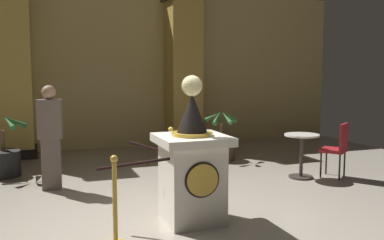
{
  "coord_description": "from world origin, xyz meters",
  "views": [
    {
      "loc": [
        -1.46,
        -5.04,
        1.84
      ],
      "look_at": [
        0.29,
        -0.25,
        1.26
      ],
      "focal_mm": 39.77,
      "sensor_mm": 36.0,
      "label": 1
    }
  ],
  "objects": [
    {
      "name": "back_wall",
      "position": [
        0.0,
        5.36,
        1.93
      ],
      "size": [
        12.62,
        0.16,
        3.86
      ],
      "primitive_type": "cube",
      "color": "tan",
      "rests_on": "ground_plane"
    },
    {
      "name": "column_left",
      "position": [
        -1.93,
        4.87,
        1.84
      ],
      "size": [
        0.9,
        0.9,
        3.71
      ],
      "color": "black",
      "rests_on": "ground_plane"
    },
    {
      "name": "stanchion_far",
      "position": [
        -0.73,
        -0.68,
        0.34
      ],
      "size": [
        0.24,
        0.24,
        0.98
      ],
      "color": "gold",
      "rests_on": "ground_plane"
    },
    {
      "name": "cafe_chair_red",
      "position": [
        3.42,
        0.93,
        0.57
      ],
      "size": [
        0.56,
        0.56,
        0.96
      ],
      "color": "black",
      "rests_on": "ground_plane"
    },
    {
      "name": "stanchion_near",
      "position": [
        0.34,
        0.78,
        0.37
      ],
      "size": [
        0.24,
        0.24,
        1.05
      ],
      "color": "gold",
      "rests_on": "ground_plane"
    },
    {
      "name": "velvet_rope",
      "position": [
        -0.2,
        0.05,
        0.79
      ],
      "size": [
        1.29,
        1.3,
        0.22
      ],
      "color": "black"
    },
    {
      "name": "ground_plane",
      "position": [
        0.0,
        0.0,
        0.0
      ],
      "size": [
        12.62,
        12.62,
        0.0
      ],
      "primitive_type": "plane",
      "color": "#9E9384"
    },
    {
      "name": "cafe_table",
      "position": [
        2.82,
        1.15,
        0.49
      ],
      "size": [
        0.6,
        0.6,
        0.77
      ],
      "color": "#332D28",
      "rests_on": "ground_plane"
    },
    {
      "name": "pedestal_clock",
      "position": [
        0.29,
        -0.25,
        0.68
      ],
      "size": [
        0.84,
        0.84,
        1.8
      ],
      "color": "silver",
      "rests_on": "ground_plane"
    },
    {
      "name": "potted_palm_right",
      "position": [
        2.13,
        3.03,
        0.3
      ],
      "size": [
        0.68,
        0.74,
        1.07
      ],
      "color": "#4C3828",
      "rests_on": "ground_plane"
    },
    {
      "name": "bystander_guest",
      "position": [
        -1.29,
        1.86,
        0.87
      ],
      "size": [
        0.39,
        0.27,
        1.64
      ],
      "color": "brown",
      "rests_on": "ground_plane"
    },
    {
      "name": "potted_palm_left",
      "position": [
        -2.07,
        3.03,
        0.34
      ],
      "size": [
        0.83,
        0.77,
        1.15
      ],
      "color": "black",
      "rests_on": "ground_plane"
    },
    {
      "name": "column_right",
      "position": [
        1.93,
        4.87,
        1.84
      ],
      "size": [
        0.91,
        0.91,
        3.71
      ],
      "color": "black",
      "rests_on": "ground_plane"
    }
  ]
}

